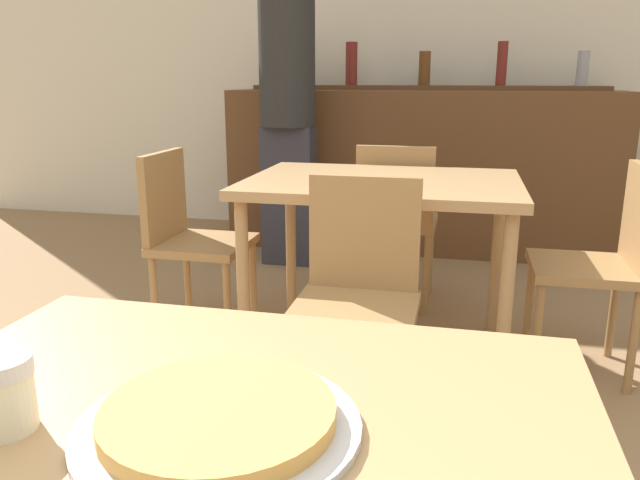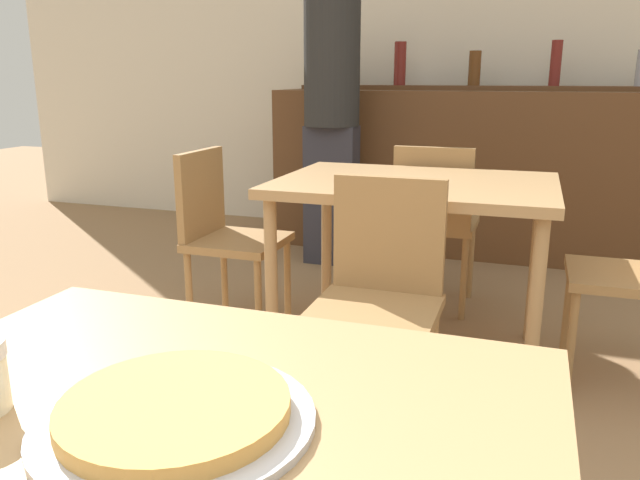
{
  "view_description": "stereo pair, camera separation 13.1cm",
  "coord_description": "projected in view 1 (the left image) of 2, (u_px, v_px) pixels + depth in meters",
  "views": [
    {
      "loc": [
        0.29,
        -0.69,
        1.17
      ],
      "look_at": [
        0.0,
        0.55,
        0.83
      ],
      "focal_mm": 35.0,
      "sensor_mm": 36.0,
      "label": 1
    },
    {
      "loc": [
        0.41,
        -0.65,
        1.17
      ],
      "look_at": [
        0.0,
        0.55,
        0.83
      ],
      "focal_mm": 35.0,
      "sensor_mm": 36.0,
      "label": 2
    }
  ],
  "objects": [
    {
      "name": "chair_far_side_back",
      "position": [
        396.0,
        213.0,
        3.16
      ],
      "size": [
        0.4,
        0.4,
        0.85
      ],
      "rotation": [
        0.0,
        0.0,
        3.14
      ],
      "color": "olive",
      "rests_on": "ground_plane"
    },
    {
      "name": "bar_counter",
      "position": [
        419.0,
        171.0,
        4.3
      ],
      "size": [
        2.6,
        0.56,
        1.08
      ],
      "color": "brown",
      "rests_on": "ground_plane"
    },
    {
      "name": "chair_far_side_right",
      "position": [
        605.0,
        255.0,
        2.43
      ],
      "size": [
        0.4,
        0.4,
        0.85
      ],
      "rotation": [
        0.0,
        0.0,
        -1.57
      ],
      "color": "olive",
      "rests_on": "ground_plane"
    },
    {
      "name": "dining_table_far",
      "position": [
        382.0,
        199.0,
        2.57
      ],
      "size": [
        1.1,
        0.81,
        0.76
      ],
      "color": "#A87F51",
      "rests_on": "ground_plane"
    },
    {
      "name": "person_standing",
      "position": [
        287.0,
        105.0,
        3.81
      ],
      "size": [
        0.34,
        0.34,
        1.83
      ],
      "color": "#2D2D38",
      "rests_on": "ground_plane"
    },
    {
      "name": "bar_back_shelf",
      "position": [
        418.0,
        81.0,
        4.29
      ],
      "size": [
        2.39,
        0.24,
        0.32
      ],
      "color": "brown",
      "rests_on": "bar_counter"
    },
    {
      "name": "wall_back",
      "position": [
        429.0,
        44.0,
        4.56
      ],
      "size": [
        8.0,
        0.05,
        2.8
      ],
      "color": "silver",
      "rests_on": "ground_plane"
    },
    {
      "name": "chair_far_side_front",
      "position": [
        359.0,
        286.0,
        2.07
      ],
      "size": [
        0.4,
        0.4,
        0.85
      ],
      "color": "olive",
      "rests_on": "ground_plane"
    },
    {
      "name": "dining_table_near",
      "position": [
        228.0,
        476.0,
        0.84
      ],
      "size": [
        0.99,
        0.74,
        0.73
      ],
      "color": "#A87F51",
      "rests_on": "ground_plane"
    },
    {
      "name": "pizza_tray",
      "position": [
        219.0,
        420.0,
        0.78
      ],
      "size": [
        0.36,
        0.36,
        0.04
      ],
      "color": "#B7B7BC",
      "rests_on": "dining_table_near"
    },
    {
      "name": "cheese_shaker",
      "position": [
        2.0,
        393.0,
        0.78
      ],
      "size": [
        0.08,
        0.08,
        0.1
      ],
      "color": "beige",
      "rests_on": "dining_table_near"
    },
    {
      "name": "chair_far_side_left",
      "position": [
        187.0,
        231.0,
        2.8
      ],
      "size": [
        0.4,
        0.4,
        0.85
      ],
      "rotation": [
        0.0,
        0.0,
        1.57
      ],
      "color": "olive",
      "rests_on": "ground_plane"
    }
  ]
}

